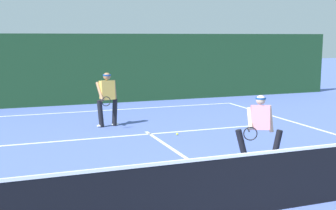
# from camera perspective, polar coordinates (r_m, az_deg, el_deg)

# --- Properties ---
(court_line_baseline_far) EXTENTS (9.97, 0.10, 0.01)m
(court_line_baseline_far) POSITION_cam_1_polar(r_m,az_deg,el_deg) (16.96, -7.08, -0.63)
(court_line_baseline_far) COLOR white
(court_line_baseline_far) RESTS_ON ground_plane
(court_line_service) EXTENTS (8.13, 0.10, 0.01)m
(court_line_service) POSITION_cam_1_polar(r_m,az_deg,el_deg) (12.72, -2.38, -3.76)
(court_line_service) COLOR white
(court_line_service) RESTS_ON ground_plane
(court_line_centre) EXTENTS (0.10, 6.40, 0.01)m
(court_line_centre) POSITION_cam_1_polar(r_m,az_deg,el_deg) (10.12, 2.69, -7.10)
(court_line_centre) COLOR white
(court_line_centre) RESTS_ON ground_plane
(tennis_net) EXTENTS (10.93, 0.09, 1.09)m
(tennis_net) POSITION_cam_1_polar(r_m,az_deg,el_deg) (7.27, 12.81, -9.54)
(tennis_net) COLOR #1E4723
(tennis_net) RESTS_ON ground_plane
(player_near) EXTENTS (1.12, 0.84, 1.54)m
(player_near) POSITION_cam_1_polar(r_m,az_deg,el_deg) (9.81, 11.78, -2.78)
(player_near) COLOR black
(player_near) RESTS_ON ground_plane
(player_far) EXTENTS (0.75, 0.87, 1.69)m
(player_far) POSITION_cam_1_polar(r_m,az_deg,el_deg) (13.74, -7.87, 1.04)
(player_far) COLOR black
(player_far) RESTS_ON ground_plane
(tennis_ball) EXTENTS (0.07, 0.07, 0.07)m
(tennis_ball) POSITION_cam_1_polar(r_m,az_deg,el_deg) (12.57, 1.20, -3.77)
(tennis_ball) COLOR #D1E033
(tennis_ball) RESTS_ON ground_plane
(tennis_ball_extra) EXTENTS (0.07, 0.07, 0.07)m
(tennis_ball_extra) POSITION_cam_1_polar(r_m,az_deg,el_deg) (8.07, -13.81, -11.33)
(tennis_ball_extra) COLOR #D1E033
(tennis_ball_extra) RESTS_ON ground_plane
(back_fence_windscreen) EXTENTS (22.27, 0.12, 2.90)m
(back_fence_windscreen) POSITION_cam_1_polar(r_m,az_deg,el_deg) (18.57, -8.48, 4.66)
(back_fence_windscreen) COLOR #1C4123
(back_fence_windscreen) RESTS_ON ground_plane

